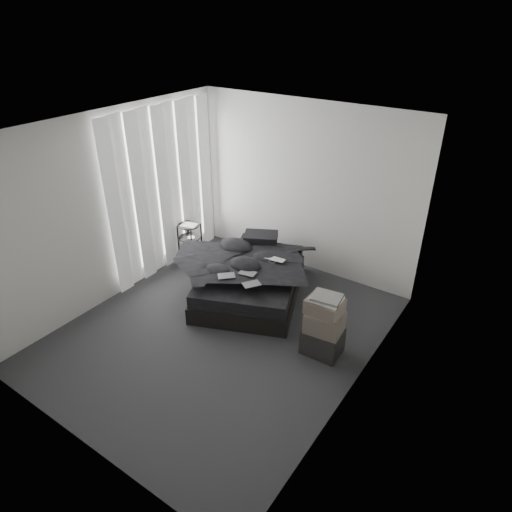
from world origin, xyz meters
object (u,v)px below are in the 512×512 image
Objects in this scene: bed at (250,287)px; side_stand at (190,243)px; laptop at (274,257)px; box_lower at (322,341)px.

bed is 2.77× the size of side_stand.
laptop is 1.70m from side_stand.
box_lower is at bearing -35.48° from laptop.
side_stand is 2.94m from box_lower.
box_lower reaches higher than bed.
bed is 1.53m from box_lower.
side_stand is (-1.38, 0.28, 0.20)m from bed.
laptop is 0.44× the size of side_stand.
bed is 0.62m from laptop.
laptop is at bearing 148.75° from box_lower.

